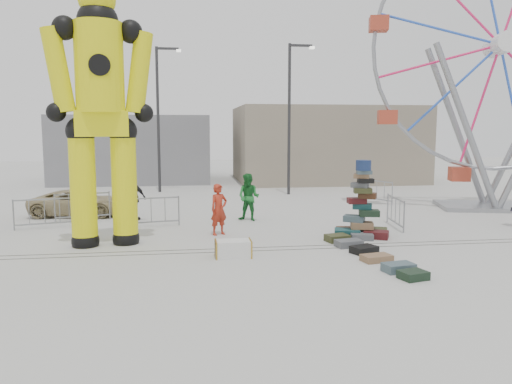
{
  "coord_description": "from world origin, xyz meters",
  "views": [
    {
      "loc": [
        -2.52,
        -13.42,
        3.51
      ],
      "look_at": [
        -0.27,
        2.53,
        1.48
      ],
      "focal_mm": 35.0,
      "sensor_mm": 36.0,
      "label": 1
    }
  ],
  "objects": [
    {
      "name": "building_left",
      "position": [
        -6.0,
        22.0,
        2.2
      ],
      "size": [
        10.0,
        8.0,
        4.4
      ],
      "primitive_type": "cube",
      "color": "gray",
      "rests_on": "ground"
    },
    {
      "name": "pedestrian_black",
      "position": [
        -4.54,
        6.16,
        0.88
      ],
      "size": [
        1.11,
        0.83,
        1.76
      ],
      "primitive_type": "imported",
      "rotation": [
        0.0,
        0.0,
        2.7
      ],
      "color": "black",
      "rests_on": "ground"
    },
    {
      "name": "row_case_3",
      "position": [
        2.5,
        -0.99,
        0.09
      ],
      "size": [
        0.88,
        0.63,
        0.18
      ],
      "primitive_type": "cube",
      "rotation": [
        0.0,
        0.0,
        0.21
      ],
      "color": "#8B6747",
      "rests_on": "ground"
    },
    {
      "name": "suitcase_tower",
      "position": [
        3.18,
        2.08,
        0.71
      ],
      "size": [
        1.96,
        1.62,
        2.52
      ],
      "rotation": [
        0.0,
        0.0,
        -0.34
      ],
      "color": "#19494C",
      "rests_on": "ground"
    },
    {
      "name": "barricade_wheel_back",
      "position": [
        6.57,
        9.35,
        0.55
      ],
      "size": [
        0.88,
        1.88,
        1.1
      ],
      "primitive_type": null,
      "rotation": [
        0.0,
        0.0,
        -1.17
      ],
      "color": "gray",
      "rests_on": "ground"
    },
    {
      "name": "row_case_5",
      "position": [
        2.75,
        -2.65,
        0.1
      ],
      "size": [
        0.73,
        0.64,
        0.2
      ],
      "primitive_type": "cube",
      "rotation": [
        0.0,
        0.0,
        0.26
      ],
      "color": "black",
      "rests_on": "ground"
    },
    {
      "name": "row_case_1",
      "position": [
        2.3,
        0.72,
        0.11
      ],
      "size": [
        0.85,
        0.61,
        0.21
      ],
      "primitive_type": "cube",
      "rotation": [
        0.0,
        0.0,
        0.17
      ],
      "color": "#585B60",
      "rests_on": "ground"
    },
    {
      "name": "track_line_near",
      "position": [
        0.0,
        0.6,
        0.0
      ],
      "size": [
        40.0,
        0.04,
        0.01
      ],
      "primitive_type": "cube",
      "color": "#47443F",
      "rests_on": "ground"
    },
    {
      "name": "crash_test_dummy",
      "position": [
        -4.98,
        2.0,
        4.23
      ],
      "size": [
        3.21,
        1.41,
        8.03
      ],
      "rotation": [
        0.0,
        0.0,
        0.16
      ],
      "color": "black",
      "rests_on": "ground"
    },
    {
      "name": "barricade_wheel_front",
      "position": [
        4.93,
        3.4,
        0.55
      ],
      "size": [
        0.35,
        2.0,
        1.1
      ],
      "primitive_type": null,
      "rotation": [
        0.0,
        0.0,
        1.45
      ],
      "color": "gray",
      "rests_on": "ground"
    },
    {
      "name": "ground",
      "position": [
        0.0,
        0.0,
        0.0
      ],
      "size": [
        90.0,
        90.0,
        0.0
      ],
      "primitive_type": "plane",
      "color": "#9E9E99",
      "rests_on": "ground"
    },
    {
      "name": "row_case_2",
      "position": [
        2.47,
        -0.1,
        0.11
      ],
      "size": [
        0.86,
        0.74,
        0.21
      ],
      "primitive_type": "cube",
      "rotation": [
        0.0,
        0.0,
        0.39
      ],
      "color": "black",
      "rests_on": "ground"
    },
    {
      "name": "pedestrian_green",
      "position": [
        -0.14,
        5.46,
        0.91
      ],
      "size": [
        1.11,
        1.04,
        1.83
      ],
      "primitive_type": "imported",
      "rotation": [
        0.0,
        0.0,
        -0.52
      ],
      "color": "#1A6B28",
      "rests_on": "ground"
    },
    {
      "name": "pedestrian_red",
      "position": [
        -1.45,
        3.0,
        0.86
      ],
      "size": [
        0.75,
        0.66,
        1.72
      ],
      "primitive_type": "imported",
      "rotation": [
        0.0,
        0.0,
        0.49
      ],
      "color": "#A02816",
      "rests_on": "ground"
    },
    {
      "name": "barricade_dummy_b",
      "position": [
        -6.49,
        6.32,
        0.55
      ],
      "size": [
        1.96,
        0.61,
        1.1
      ],
      "primitive_type": null,
      "rotation": [
        0.0,
        0.0,
        0.26
      ],
      "color": "gray",
      "rests_on": "ground"
    },
    {
      "name": "track_line_far",
      "position": [
        0.0,
        1.0,
        0.0
      ],
      "size": [
        40.0,
        0.04,
        0.01
      ],
      "primitive_type": "cube",
      "color": "#47443F",
      "rests_on": "ground"
    },
    {
      "name": "lamp_post_left",
      "position": [
        -3.91,
        15.0,
        4.48
      ],
      "size": [
        1.41,
        0.25,
        8.0
      ],
      "color": "#2D2D30",
      "rests_on": "ground"
    },
    {
      "name": "steamer_trunk",
      "position": [
        -1.26,
        0.0,
        0.23
      ],
      "size": [
        1.0,
        0.58,
        0.47
      ],
      "primitive_type": "cube",
      "rotation": [
        0.0,
        0.0,
        0.0
      ],
      "color": "silver",
      "rests_on": "ground"
    },
    {
      "name": "barricade_dummy_c",
      "position": [
        -3.79,
        4.7,
        0.55
      ],
      "size": [
        1.99,
        0.44,
        1.1
      ],
      "primitive_type": null,
      "rotation": [
        0.0,
        0.0,
        0.17
      ],
      "color": "gray",
      "rests_on": "ground"
    },
    {
      "name": "building_right",
      "position": [
        7.0,
        20.0,
        2.5
      ],
      "size": [
        12.0,
        8.0,
        5.0
      ],
      "primitive_type": "cube",
      "color": "gray",
      "rests_on": "ground"
    },
    {
      "name": "row_case_4",
      "position": [
        2.66,
        -2.01,
        0.11
      ],
      "size": [
        0.83,
        0.59,
        0.22
      ],
      "primitive_type": "cube",
      "rotation": [
        0.0,
        0.0,
        0.17
      ],
      "color": "#475C65",
      "rests_on": "ground"
    },
    {
      "name": "parked_suv",
      "position": [
        -6.89,
        7.56,
        0.53
      ],
      "size": [
        3.98,
        2.13,
        1.06
      ],
      "primitive_type": "imported",
      "rotation": [
        0.0,
        0.0,
        1.47
      ],
      "color": "tan",
      "rests_on": "ground"
    },
    {
      "name": "row_case_0",
      "position": [
        2.16,
        1.46,
        0.11
      ],
      "size": [
        0.8,
        0.67,
        0.22
      ],
      "primitive_type": "cube",
      "rotation": [
        0.0,
        0.0,
        0.23
      ],
      "color": "#393C1E",
      "rests_on": "ground"
    },
    {
      "name": "barricade_dummy_a",
      "position": [
        -7.53,
        4.94,
        0.55
      ],
      "size": [
        1.96,
        0.59,
        1.1
      ],
      "primitive_type": null,
      "rotation": [
        0.0,
        0.0,
        0.25
      ],
      "color": "gray",
      "rests_on": "ground"
    },
    {
      "name": "lamp_post_right",
      "position": [
        3.09,
        13.0,
        4.48
      ],
      "size": [
        1.41,
        0.25,
        8.0
      ],
      "color": "#2D2D30",
      "rests_on": "ground"
    },
    {
      "name": "ferris_wheel",
      "position": [
        10.97,
        6.93,
        6.21
      ],
      "size": [
        10.55,
        3.73,
        12.61
      ],
      "rotation": [
        0.0,
        0.0,
        -0.26
      ],
      "color": "gray",
      "rests_on": "ground"
    }
  ]
}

